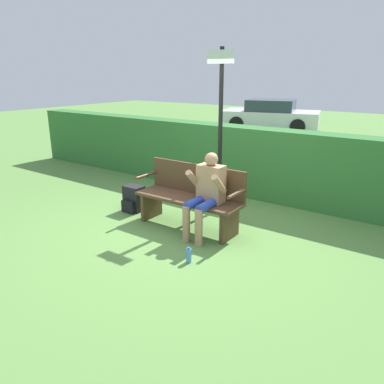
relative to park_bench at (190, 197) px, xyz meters
name	(u,v)px	position (x,y,z in m)	size (l,w,h in m)	color
ground_plane	(188,227)	(0.00, -0.07, -0.49)	(40.00, 40.00, 0.00)	#5B8942
hedge_back	(250,162)	(0.00, 1.98, 0.17)	(12.00, 0.50, 1.32)	#337033
park_bench	(190,197)	(0.00, 0.00, 0.00)	(1.71, 0.52, 0.96)	#513823
person_seated	(206,191)	(0.38, -0.14, 0.19)	(0.52, 0.63, 1.22)	tan
backpack	(133,199)	(-1.21, -0.01, -0.28)	(0.34, 0.30, 0.44)	black
water_bottle	(189,255)	(0.67, -0.97, -0.39)	(0.07, 0.07, 0.21)	#4C8CCC
signpost	(220,123)	(-0.01, 0.86, 1.03)	(0.47, 0.09, 2.68)	black
parked_car	(270,115)	(-3.33, 10.43, 0.11)	(4.27, 2.83, 1.24)	silver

